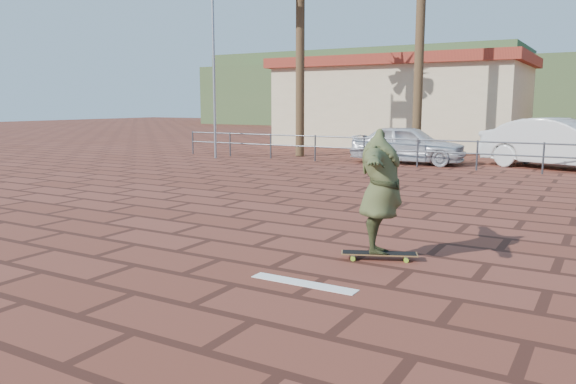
# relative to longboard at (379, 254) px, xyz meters

# --- Properties ---
(ground) EXTENTS (120.00, 120.00, 0.00)m
(ground) POSITION_rel_longboard_xyz_m (-1.12, -0.27, -0.09)
(ground) COLOR brown
(ground) RESTS_ON ground
(paint_stripe) EXTENTS (1.40, 0.22, 0.01)m
(paint_stripe) POSITION_rel_longboard_xyz_m (-0.42, -1.47, -0.08)
(paint_stripe) COLOR white
(paint_stripe) RESTS_ON ground
(guardrail) EXTENTS (24.06, 0.06, 1.00)m
(guardrail) POSITION_rel_longboard_xyz_m (-1.12, 11.73, 0.59)
(guardrail) COLOR #47494F
(guardrail) RESTS_ON ground
(flagpole) EXTENTS (1.30, 0.10, 8.00)m
(flagpole) POSITION_rel_longboard_xyz_m (-10.99, 10.73, 4.55)
(flagpole) COLOR gray
(flagpole) RESTS_ON ground
(building_west) EXTENTS (12.60, 7.60, 4.50)m
(building_west) POSITION_rel_longboard_xyz_m (-7.12, 21.73, 2.19)
(building_west) COLOR beige
(building_west) RESTS_ON ground
(hill_front) EXTENTS (70.00, 18.00, 6.00)m
(hill_front) POSITION_rel_longboard_xyz_m (-1.12, 49.73, 2.91)
(hill_front) COLOR #384C28
(hill_front) RESTS_ON ground
(hill_back) EXTENTS (35.00, 14.00, 8.00)m
(hill_back) POSITION_rel_longboard_xyz_m (-23.12, 55.73, 3.91)
(hill_back) COLOR #384C28
(hill_back) RESTS_ON ground
(longboard) EXTENTS (1.07, 0.64, 0.10)m
(longboard) POSITION_rel_longboard_xyz_m (0.00, 0.00, 0.00)
(longboard) COLOR olive
(longboard) RESTS_ON ground
(skateboarder) EXTENTS (1.29, 2.22, 1.75)m
(skateboarder) POSITION_rel_longboard_xyz_m (-0.00, -0.00, 0.89)
(skateboarder) COLOR #434A28
(skateboarder) RESTS_ON longboard
(car_silver) EXTENTS (4.22, 1.93, 1.40)m
(car_silver) POSITION_rel_longboard_xyz_m (-3.79, 12.73, 0.62)
(car_silver) COLOR silver
(car_silver) RESTS_ON ground
(car_white) EXTENTS (5.46, 3.28, 1.70)m
(car_white) POSITION_rel_longboard_xyz_m (1.22, 13.63, 0.76)
(car_white) COLOR silver
(car_white) RESTS_ON ground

